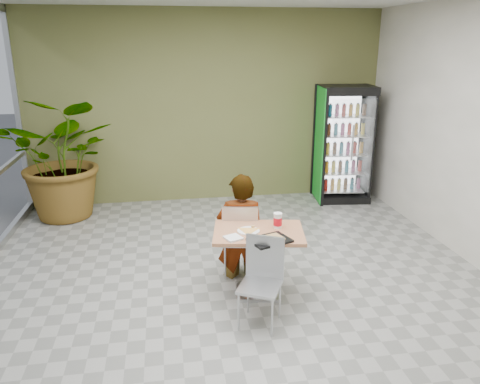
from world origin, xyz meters
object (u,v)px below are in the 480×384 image
object	(u,v)px
chair_far	(240,235)
beverage_fridge	(344,144)
potted_plant	(66,158)
dining_table	(258,250)
chair_near	(262,273)
soda_cup	(278,221)
cafeteria_tray	(270,240)
seated_woman	(241,238)

from	to	relation	value
chair_far	beverage_fridge	distance (m)	3.45
chair_far	potted_plant	size ratio (longest dim) A/B	0.48
dining_table	potted_plant	world-z (taller)	potted_plant
chair_near	soda_cup	size ratio (longest dim) A/B	5.19
cafeteria_tray	potted_plant	distance (m)	4.03
beverage_fridge	cafeteria_tray	bearing A→B (deg)	-115.13
soda_cup	chair_near	bearing A→B (deg)	-117.04
dining_table	cafeteria_tray	bearing A→B (deg)	-78.49
chair_near	soda_cup	distance (m)	0.69
cafeteria_tray	beverage_fridge	xyz separation A→B (m)	(2.05, 3.29, 0.23)
soda_cup	potted_plant	distance (m)	3.88
chair_far	cafeteria_tray	xyz separation A→B (m)	(0.19, -0.71, 0.23)
soda_cup	chair_far	bearing A→B (deg)	133.44
dining_table	beverage_fridge	xyz separation A→B (m)	(2.11, 3.01, 0.45)
beverage_fridge	seated_woman	bearing A→B (deg)	-124.36
seated_woman	chair_far	bearing A→B (deg)	79.34
dining_table	cafeteria_tray	xyz separation A→B (m)	(0.06, -0.28, 0.23)
dining_table	chair_near	size ratio (longest dim) A/B	1.21
chair_far	chair_near	size ratio (longest dim) A/B	1.05
dining_table	soda_cup	bearing A→B (deg)	14.67
dining_table	soda_cup	world-z (taller)	soda_cup
beverage_fridge	potted_plant	distance (m)	4.56
chair_far	soda_cup	distance (m)	0.59
seated_woman	beverage_fridge	world-z (taller)	beverage_fridge
seated_woman	potted_plant	world-z (taller)	potted_plant
soda_cup	beverage_fridge	distance (m)	3.50
soda_cup	beverage_fridge	xyz separation A→B (m)	(1.89, 2.95, 0.16)
soda_cup	potted_plant	world-z (taller)	potted_plant
dining_table	chair_near	world-z (taller)	chair_near
soda_cup	dining_table	bearing A→B (deg)	-165.33
chair_near	potted_plant	bearing A→B (deg)	152.06
dining_table	chair_far	world-z (taller)	chair_far
chair_near	dining_table	bearing A→B (deg)	109.73
chair_near	chair_far	bearing A→B (deg)	120.89
chair_near	soda_cup	xyz separation A→B (m)	(0.28, 0.55, 0.32)
chair_near	beverage_fridge	bearing A→B (deg)	84.80
dining_table	beverage_fridge	size ratio (longest dim) A/B	0.53
seated_woman	cafeteria_tray	distance (m)	0.82
cafeteria_tray	beverage_fridge	bearing A→B (deg)	58.03
chair_far	seated_woman	world-z (taller)	seated_woman
chair_far	cafeteria_tray	distance (m)	0.77
chair_near	seated_woman	bearing A→B (deg)	119.69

